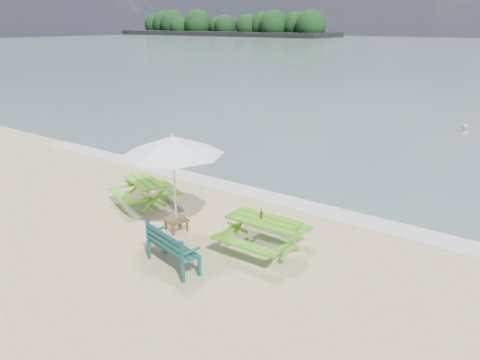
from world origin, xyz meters
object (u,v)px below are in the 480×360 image
Objects in this scene: picnic_table_right at (263,235)px; patio_umbrella at (173,145)px; side_table at (176,224)px; picnic_table_left at (145,193)px; swimmer at (462,141)px; park_bench at (173,255)px; beer_bottle at (261,215)px.

picnic_table_right is 0.60× the size of patio_umbrella.
picnic_table_left is at bearing 158.93° from side_table.
picnic_table_right is at bearing -93.33° from swimmer.
park_bench reaches higher than picnic_table_right.
picnic_table_right reaches higher than swimmer.
park_bench is at bearing -120.72° from beer_bottle.
park_bench is at bearing -47.91° from side_table.
beer_bottle reaches higher than side_table.
park_bench reaches higher than side_table.
patio_umbrella is at bearing -170.10° from beer_bottle.
side_table is (-1.24, 1.38, -0.10)m from park_bench.
swimmer is at bearing 78.56° from patio_umbrella.
picnic_table_left is 3.85m from park_bench.
patio_umbrella is 13.34× the size of beer_bottle.
picnic_table_left is at bearing 175.24° from beer_bottle.
park_bench is at bearing -96.60° from swimmer.
picnic_table_right is at bearing 9.72° from patio_umbrella.
picnic_table_right is 2.40m from side_table.
patio_umbrella is at bearing 0.00° from side_table.
picnic_table_right is 2.99× the size of side_table.
patio_umbrella is 2.70m from beer_bottle.
beer_bottle is 0.13× the size of swimmer.
swimmer is (3.28, 16.19, -2.65)m from patio_umbrella.
beer_bottle is (2.30, 0.40, 0.69)m from side_table.
side_table is 0.36× the size of swimmer.
picnic_table_right is 3.02m from patio_umbrella.
picnic_table_left is 4.31m from beer_bottle.
picnic_table_left is 2.11m from side_table.
picnic_table_left is 1.16× the size of picnic_table_right.
swimmer is (2.03, 17.57, -0.70)m from park_bench.
picnic_table_left reaches higher than swimmer.
swimmer is at bearing 78.56° from side_table.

